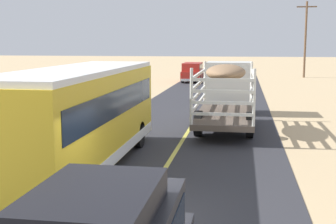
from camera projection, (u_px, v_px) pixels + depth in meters
name	position (u px, v px, depth m)	size (l,w,h in m)	color
ground_plane	(135.00, 217.00, 10.67)	(240.00, 240.00, 0.00)	tan
road_surface	(135.00, 217.00, 10.67)	(8.00, 120.00, 0.02)	#2D2D33
road_centre_line	(135.00, 216.00, 10.67)	(0.16, 117.60, 0.00)	#D8CC4C
livestock_truck	(228.00, 86.00, 23.79)	(2.53, 9.70, 3.02)	silver
bus	(81.00, 115.00, 14.43)	(2.54, 10.00, 3.21)	gold
car_far	(192.00, 71.00, 46.61)	(1.90, 4.62, 1.93)	#B2261E
power_pole_far	(305.00, 37.00, 51.99)	(2.20, 0.24, 8.53)	brown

